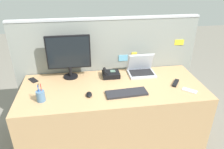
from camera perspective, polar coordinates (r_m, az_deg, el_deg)
ground_plane at (r=2.78m, az=0.16°, el=-16.00°), size 10.00×10.00×0.00m
desk at (r=2.55m, az=0.17°, el=-10.11°), size 2.01×0.84×0.71m
cubicle_divider at (r=2.77m, az=-1.25°, el=1.09°), size 2.27×0.08×1.37m
desktop_monitor at (r=2.48m, az=-11.51°, el=5.37°), size 0.50×0.17×0.51m
laptop at (r=2.64m, az=7.78°, el=1.57°), size 0.32×0.26×0.25m
desk_phone at (r=2.55m, az=-0.42°, el=0.14°), size 0.20×0.17×0.09m
keyboard_main at (r=2.22m, az=3.90°, el=-4.96°), size 0.44×0.17×0.02m
computer_mouse_right_hand at (r=2.19m, az=-6.15°, el=-5.33°), size 0.06×0.10×0.03m
pen_cup at (r=2.19m, az=-18.55°, el=-5.46°), size 0.08×0.08×0.18m
cell_phone_white_slab at (r=2.41m, az=20.02°, el=-4.02°), size 0.16×0.15×0.01m
cell_phone_black_slab at (r=2.63m, az=-20.33°, el=-1.42°), size 0.13×0.14×0.01m
tv_remote at (r=2.50m, az=16.63°, el=-2.19°), size 0.13×0.16×0.02m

